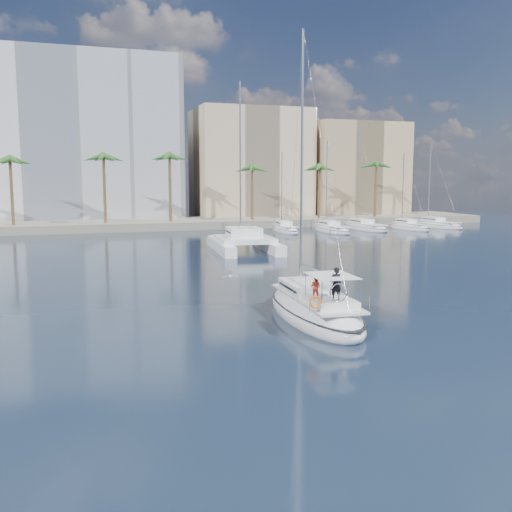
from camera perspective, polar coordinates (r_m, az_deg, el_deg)
name	(u,v)px	position (r m, az deg, el deg)	size (l,w,h in m)	color
ground	(256,316)	(32.47, 0.01, -6.00)	(160.00, 160.00, 0.00)	black
quay	(135,224)	(91.76, -12.05, 3.13)	(120.00, 14.00, 1.20)	gray
building_modern	(52,141)	(103.16, -19.77, 10.79)	(42.00, 16.00, 28.00)	silver
building_beige	(250,166)	(104.94, -0.58, 8.99)	(20.00, 14.00, 20.00)	beige
building_tan_right	(354,172)	(110.86, 9.74, 8.30)	(18.00, 12.00, 18.00)	tan
palm_centre	(136,161)	(87.55, -11.93, 9.26)	(3.60, 3.60, 12.30)	brown
palm_right	(342,163)	(97.44, 8.62, 9.17)	(3.60, 3.60, 12.30)	brown
main_sloop	(314,309)	(31.90, 5.82, -5.33)	(4.38, 11.56, 16.84)	white
catamaran	(244,240)	(61.45, -1.19, 1.61)	(7.43, 13.01, 18.11)	white
seagull	(230,276)	(38.85, -2.60, -2.04)	(1.11, 0.48, 0.21)	silver
moored_yacht_a	(285,232)	(82.92, 2.95, 2.39)	(2.72, 9.35, 11.90)	white
moored_yacht_b	(332,232)	(83.68, 7.60, 2.38)	(3.14, 10.78, 13.72)	white
moored_yacht_c	(365,230)	(88.44, 10.83, 2.60)	(3.55, 12.21, 15.54)	white
moored_yacht_d	(409,230)	(90.10, 15.07, 2.56)	(2.72, 9.35, 11.90)	white
moored_yacht_e	(437,227)	(95.42, 17.68, 2.74)	(3.14, 10.78, 13.72)	white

